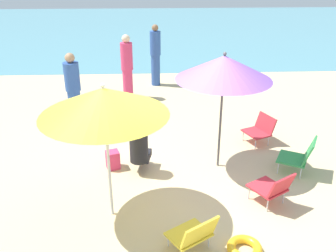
% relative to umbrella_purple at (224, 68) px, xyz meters
% --- Properties ---
extents(ground_plane, '(40.00, 40.00, 0.00)m').
position_rel_umbrella_purple_xyz_m(ground_plane, '(-0.95, -0.78, -1.83)').
color(ground_plane, '#D3BC8C').
extents(sea_water, '(40.00, 16.00, 0.01)m').
position_rel_umbrella_purple_xyz_m(sea_water, '(-0.95, 13.81, -1.83)').
color(sea_water, '#5693A3').
rests_on(sea_water, ground_plane).
extents(umbrella_purple, '(1.60, 1.60, 2.10)m').
position_rel_umbrella_purple_xyz_m(umbrella_purple, '(0.00, 0.00, 0.00)').
color(umbrella_purple, '#4C4C51').
rests_on(umbrella_purple, ground_plane).
extents(umbrella_yellow, '(1.71, 1.71, 2.03)m').
position_rel_umbrella_purple_xyz_m(umbrella_yellow, '(-1.80, -1.31, -0.05)').
color(umbrella_yellow, silver).
rests_on(umbrella_yellow, ground_plane).
extents(beach_chair_a, '(0.65, 0.66, 0.57)m').
position_rel_umbrella_purple_xyz_m(beach_chair_a, '(1.00, 0.88, -1.53)').
color(beach_chair_a, red).
rests_on(beach_chair_a, ground_plane).
extents(beach_chair_b, '(0.68, 0.71, 0.59)m').
position_rel_umbrella_purple_xyz_m(beach_chair_b, '(0.62, -1.19, -1.52)').
color(beach_chair_b, red).
rests_on(beach_chair_b, ground_plane).
extents(beach_chair_c, '(0.71, 0.69, 0.56)m').
position_rel_umbrella_purple_xyz_m(beach_chair_c, '(-0.68, -2.13, -1.55)').
color(beach_chair_c, gold).
rests_on(beach_chair_c, ground_plane).
extents(beach_chair_d, '(0.74, 0.70, 0.67)m').
position_rel_umbrella_purple_xyz_m(beach_chair_d, '(1.37, -0.30, -1.49)').
color(beach_chair_d, '#33934C').
rests_on(beach_chair_d, ground_plane).
extents(person_a, '(0.38, 0.55, 0.96)m').
position_rel_umbrella_purple_xyz_m(person_a, '(-1.41, -0.14, -1.36)').
color(person_a, black).
rests_on(person_a, ground_plane).
extents(person_b, '(0.31, 0.31, 1.68)m').
position_rel_umbrella_purple_xyz_m(person_b, '(-1.81, 3.65, -0.99)').
color(person_b, '#DB3866').
rests_on(person_b, ground_plane).
extents(person_c, '(0.32, 0.32, 1.67)m').
position_rel_umbrella_purple_xyz_m(person_c, '(-2.86, 1.80, -1.00)').
color(person_c, '#2D519E').
rests_on(person_c, ground_plane).
extents(person_d, '(0.30, 0.30, 1.74)m').
position_rel_umbrella_purple_xyz_m(person_d, '(-1.06, 4.68, -0.95)').
color(person_d, '#2D519E').
rests_on(person_d, ground_plane).
extents(swim_ring, '(0.46, 0.46, 0.11)m').
position_rel_umbrella_purple_xyz_m(swim_ring, '(-0.02, -2.17, -1.78)').
color(swim_ring, yellow).
rests_on(swim_ring, ground_plane).
extents(beach_bag, '(0.28, 0.27, 0.33)m').
position_rel_umbrella_purple_xyz_m(beach_bag, '(-1.90, -0.00, -1.67)').
color(beach_bag, '#DB3866').
rests_on(beach_bag, ground_plane).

